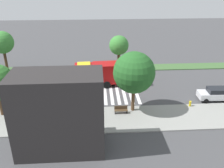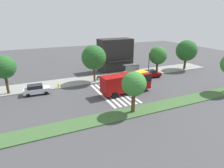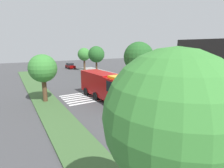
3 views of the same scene
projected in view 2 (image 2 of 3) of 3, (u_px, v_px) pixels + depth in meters
The scene contains 18 objects.
ground_plane at pixel (111, 93), 34.31m from camera, with size 120.00×120.00×0.00m, color #424244.
sidewalk at pixel (94, 79), 42.11m from camera, with size 60.00×5.61×0.14m, color gray.
median_strip at pixel (134, 112), 27.59m from camera, with size 60.00×3.00×0.14m, color #3D6033.
crosswalk at pixel (114, 93), 34.48m from camera, with size 4.95×11.34×0.01m.
fire_truck at pixel (128, 82), 34.07m from camera, with size 9.40×3.19×3.58m.
parked_car_mid at pixel (36, 89), 33.68m from camera, with size 4.48×2.24×1.76m.
parked_car_east at pixel (150, 74), 43.02m from camera, with size 4.73×2.29×1.66m.
bus_stop_shelter at pixel (132, 68), 43.88m from camera, with size 3.50×1.40×2.46m.
bench_near_shelter at pixel (116, 75), 42.73m from camera, with size 1.60×0.50×0.90m.
bench_west_of_shelter at pixel (100, 78), 41.29m from camera, with size 1.60×0.50×0.90m.
street_lamp at pixel (149, 61), 44.01m from camera, with size 0.36×0.36×5.46m.
storefront_building at pixel (115, 55), 47.85m from camera, with size 8.15×4.88×7.86m.
sidewalk_tree_west at pixel (4, 67), 32.50m from camera, with size 3.95×3.95×6.72m.
sidewalk_tree_center at pixel (94, 58), 38.67m from camera, with size 4.94×4.94×7.48m.
sidewalk_tree_east at pixel (158, 55), 45.10m from camera, with size 4.18×4.18×6.30m.
sidewalk_tree_far_east at pixel (186, 51), 48.33m from camera, with size 5.20×5.20×7.33m.
median_tree_far_west at pixel (134, 84), 26.15m from camera, with size 3.39×3.39×5.85m.
fire_hydrant at pixel (58, 85), 36.86m from camera, with size 0.28×0.28×0.70m, color gold.
Camera 2 is at (-13.09, -29.03, 12.89)m, focal length 31.03 mm.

